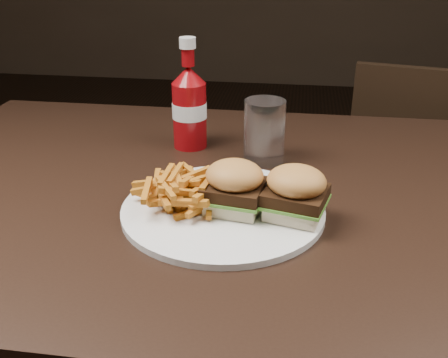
# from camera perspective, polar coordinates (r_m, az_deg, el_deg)

# --- Properties ---
(dining_table) EXTENTS (1.20, 0.80, 0.04)m
(dining_table) POSITION_cam_1_polar(r_m,az_deg,el_deg) (0.86, 0.42, -1.94)
(dining_table) COLOR black
(dining_table) RESTS_ON ground
(chair_far) EXTENTS (0.46, 0.46, 0.04)m
(chair_far) POSITION_cam_1_polar(r_m,az_deg,el_deg) (1.62, 20.04, -1.77)
(chair_far) COLOR black
(chair_far) RESTS_ON ground
(plate) EXTENTS (0.30, 0.30, 0.01)m
(plate) POSITION_cam_1_polar(r_m,az_deg,el_deg) (0.77, -0.11, -3.33)
(plate) COLOR white
(plate) RESTS_ON dining_table
(sandwich_half_a) EXTENTS (0.08, 0.08, 0.02)m
(sandwich_half_a) POSITION_cam_1_polar(r_m,az_deg,el_deg) (0.76, 1.13, -2.61)
(sandwich_half_a) COLOR #F4EDB8
(sandwich_half_a) RESTS_ON plate
(sandwich_half_b) EXTENTS (0.09, 0.09, 0.02)m
(sandwich_half_b) POSITION_cam_1_polar(r_m,az_deg,el_deg) (0.75, 7.70, -3.28)
(sandwich_half_b) COLOR beige
(sandwich_half_b) RESTS_ON plate
(fries_pile) EXTENTS (0.14, 0.14, 0.05)m
(fries_pile) POSITION_cam_1_polar(r_m,az_deg,el_deg) (0.77, -4.66, -1.14)
(fries_pile) COLOR #B17326
(fries_pile) RESTS_ON plate
(ketchup_bottle) EXTENTS (0.07, 0.07, 0.13)m
(ketchup_bottle) POSITION_cam_1_polar(r_m,az_deg,el_deg) (1.00, -3.76, 6.81)
(ketchup_bottle) COLOR maroon
(ketchup_bottle) RESTS_ON dining_table
(tumbler) EXTENTS (0.09, 0.09, 0.11)m
(tumbler) POSITION_cam_1_polar(r_m,az_deg,el_deg) (0.93, 4.41, 5.15)
(tumbler) COLOR white
(tumbler) RESTS_ON dining_table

